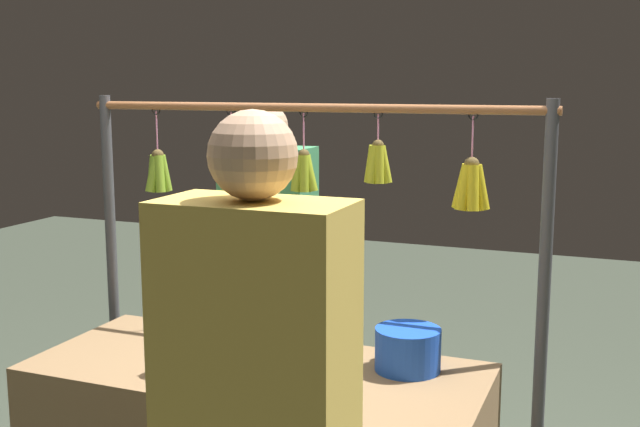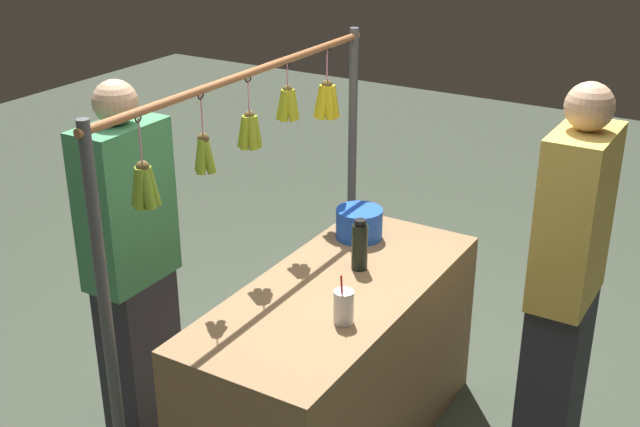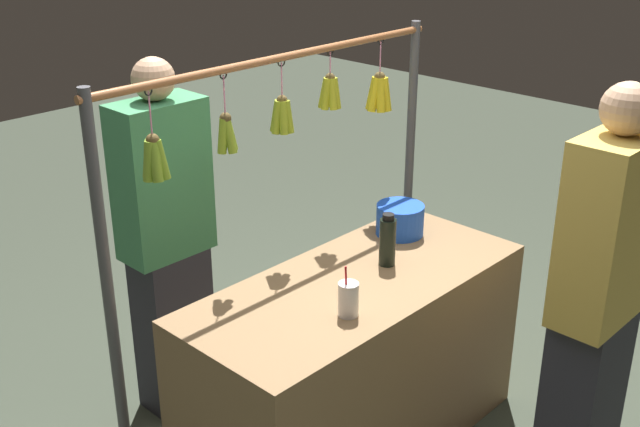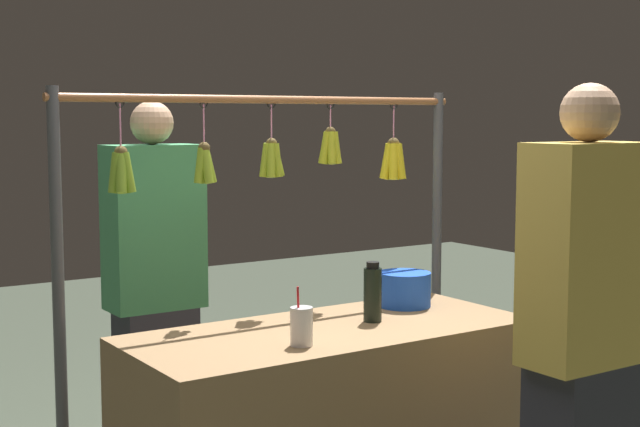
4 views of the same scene
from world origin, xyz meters
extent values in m
cube|color=olive|center=(0.00, 0.00, 0.41)|extent=(1.53, 0.66, 0.82)
cylinder|color=#4C4C51|center=(-0.88, -0.42, 0.86)|extent=(0.04, 0.04, 1.71)
cylinder|color=#4C4C51|center=(0.88, -0.42, 0.86)|extent=(0.04, 0.04, 1.71)
cylinder|color=#9E6038|center=(0.00, -0.42, 1.67)|extent=(1.83, 0.03, 0.03)
torus|color=black|center=(-0.63, -0.42, 1.66)|extent=(0.04, 0.01, 0.04)
cylinder|color=pink|center=(-0.63, -0.42, 1.57)|extent=(0.01, 0.01, 0.17)
sphere|color=brown|center=(-0.63, -0.42, 1.49)|extent=(0.05, 0.05, 0.05)
cylinder|color=yellow|center=(-0.60, -0.42, 1.41)|extent=(0.07, 0.05, 0.16)
cylinder|color=yellow|center=(-0.61, -0.39, 1.41)|extent=(0.06, 0.06, 0.16)
cylinder|color=yellow|center=(-0.64, -0.39, 1.41)|extent=(0.05, 0.06, 0.16)
cylinder|color=yellow|center=(-0.66, -0.42, 1.41)|extent=(0.07, 0.04, 0.16)
cylinder|color=yellow|center=(-0.64, -0.44, 1.41)|extent=(0.06, 0.08, 0.17)
cylinder|color=yellow|center=(-0.61, -0.44, 1.41)|extent=(0.05, 0.07, 0.16)
torus|color=black|center=(-0.29, -0.42, 1.66)|extent=(0.04, 0.01, 0.04)
cylinder|color=pink|center=(-0.29, -0.42, 1.60)|extent=(0.01, 0.01, 0.11)
sphere|color=brown|center=(-0.29, -0.42, 1.54)|extent=(0.04, 0.04, 0.04)
cylinder|color=gold|center=(-0.26, -0.42, 1.48)|extent=(0.05, 0.03, 0.14)
cylinder|color=gold|center=(-0.28, -0.39, 1.48)|extent=(0.04, 0.06, 0.14)
cylinder|color=gold|center=(-0.30, -0.39, 1.48)|extent=(0.04, 0.05, 0.14)
cylinder|color=gold|center=(-0.31, -0.42, 1.48)|extent=(0.06, 0.03, 0.14)
cylinder|color=gold|center=(-0.30, -0.44, 1.48)|extent=(0.05, 0.06, 0.14)
cylinder|color=gold|center=(-0.27, -0.44, 1.48)|extent=(0.05, 0.05, 0.14)
torus|color=black|center=(0.00, -0.42, 1.66)|extent=(0.04, 0.01, 0.04)
cylinder|color=pink|center=(0.00, -0.42, 1.58)|extent=(0.01, 0.01, 0.16)
sphere|color=brown|center=(0.00, -0.42, 1.50)|extent=(0.04, 0.04, 0.04)
cylinder|color=#9CB127|center=(0.03, -0.42, 1.43)|extent=(0.05, 0.04, 0.14)
cylinder|color=#9CB127|center=(0.02, -0.39, 1.43)|extent=(0.05, 0.06, 0.14)
cylinder|color=#9CB127|center=(-0.01, -0.39, 1.43)|extent=(0.04, 0.05, 0.14)
cylinder|color=#9CB127|center=(-0.02, -0.41, 1.43)|extent=(0.07, 0.04, 0.14)
cylinder|color=#9CB127|center=(-0.01, -0.44, 1.43)|extent=(0.05, 0.06, 0.14)
cylinder|color=#9CB127|center=(0.01, -0.44, 1.43)|extent=(0.04, 0.06, 0.14)
torus|color=black|center=(0.30, -0.42, 1.66)|extent=(0.04, 0.01, 0.04)
cylinder|color=pink|center=(0.30, -0.42, 1.57)|extent=(0.01, 0.01, 0.17)
sphere|color=brown|center=(0.30, -0.42, 1.49)|extent=(0.05, 0.05, 0.05)
cylinder|color=#8CAC29|center=(0.32, -0.41, 1.42)|extent=(0.06, 0.04, 0.14)
cylinder|color=#8CAC29|center=(0.30, -0.40, 1.42)|extent=(0.04, 0.06, 0.14)
cylinder|color=#8CAC29|center=(0.28, -0.42, 1.42)|extent=(0.07, 0.04, 0.14)
cylinder|color=#8CAC29|center=(0.30, -0.43, 1.42)|extent=(0.04, 0.06, 0.14)
torus|color=black|center=(0.64, -0.42, 1.66)|extent=(0.04, 0.01, 0.04)
cylinder|color=pink|center=(0.64, -0.42, 1.56)|extent=(0.01, 0.01, 0.18)
sphere|color=brown|center=(0.64, -0.42, 1.48)|extent=(0.05, 0.05, 0.05)
cylinder|color=#7EA72A|center=(0.66, -0.42, 1.40)|extent=(0.06, 0.04, 0.15)
cylinder|color=#7EA72A|center=(0.65, -0.39, 1.40)|extent=(0.05, 0.07, 0.16)
cylinder|color=#7EA72A|center=(0.62, -0.40, 1.40)|extent=(0.06, 0.06, 0.15)
cylinder|color=#7EA72A|center=(0.62, -0.43, 1.40)|extent=(0.06, 0.05, 0.15)
cylinder|color=#7EA72A|center=(0.65, -0.44, 1.40)|extent=(0.05, 0.06, 0.15)
cylinder|color=black|center=(-0.20, 0.00, 0.92)|extent=(0.07, 0.07, 0.21)
cylinder|color=black|center=(-0.20, 0.00, 1.04)|extent=(0.05, 0.05, 0.02)
cylinder|color=blue|center=(-0.48, -0.15, 0.89)|extent=(0.22, 0.22, 0.14)
cylinder|color=silver|center=(0.23, 0.16, 0.89)|extent=(0.08, 0.08, 0.13)
cylinder|color=red|center=(0.24, 0.16, 0.92)|extent=(0.01, 0.02, 0.21)
cube|color=#2D2D38|center=(0.34, -0.82, 0.40)|extent=(0.32, 0.22, 0.79)
cube|color=#3F8C59|center=(0.34, -0.82, 1.14)|extent=(0.40, 0.22, 0.69)
sphere|color=tan|center=(0.34, -0.82, 1.58)|extent=(0.18, 0.18, 0.18)
cube|color=#2D2D38|center=(-0.42, 0.83, 0.41)|extent=(0.33, 0.22, 0.81)
cube|color=gold|center=(-0.42, 0.83, 1.17)|extent=(0.41, 0.22, 0.71)
sphere|color=tan|center=(-0.42, 0.83, 1.62)|extent=(0.19, 0.19, 0.19)
camera|label=1|loc=(-1.13, 2.25, 1.76)|focal=43.89mm
camera|label=2|loc=(2.62, 1.49, 2.46)|focal=46.02mm
camera|label=3|loc=(2.16, 1.86, 2.33)|focal=44.16mm
camera|label=4|loc=(1.89, 2.77, 1.61)|focal=51.44mm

